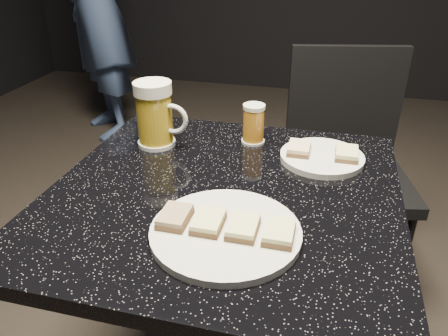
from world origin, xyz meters
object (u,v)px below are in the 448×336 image
at_px(patron, 95,2).
at_px(beer_tumbler, 253,124).
at_px(chair, 345,159).
at_px(beer_mug, 155,114).
at_px(plate_large, 226,232).
at_px(table, 224,280).
at_px(plate_small, 322,157).

distance_m(patron, beer_tumbler, 1.99).
distance_m(beer_tumbler, chair, 0.61).
bearing_deg(beer_mug, beer_tumbler, 17.83).
height_order(patron, beer_mug, patron).
distance_m(plate_large, patron, 2.32).
height_order(patron, table, patron).
height_order(patron, beer_tumbler, patron).
height_order(beer_tumbler, chair, chair).
bearing_deg(beer_tumbler, beer_mug, -162.17).
xyz_separation_m(beer_mug, chair, (0.48, 0.54, -0.33)).
bearing_deg(chair, patron, 145.02).
height_order(plate_large, plate_small, same).
relative_size(plate_small, table, 0.25).
height_order(patron, chair, patron).
xyz_separation_m(plate_small, beer_tumbler, (-0.17, 0.06, 0.04)).
bearing_deg(beer_mug, table, -38.43).
bearing_deg(patron, beer_tumbler, -4.56).
height_order(plate_small, beer_mug, beer_mug).
distance_m(table, beer_tumbler, 0.38).
distance_m(plate_large, beer_mug, 0.41).
relative_size(beer_mug, chair, 0.18).
relative_size(beer_mug, beer_tumbler, 1.61).
xyz_separation_m(table, beer_tumbler, (0.01, 0.24, 0.29)).
bearing_deg(plate_large, beer_tumbler, 94.00).
bearing_deg(plate_large, beer_mug, 128.63).
bearing_deg(plate_small, chair, 81.44).
relative_size(table, chair, 0.86).
bearing_deg(beer_tumbler, plate_small, -18.41).
bearing_deg(chair, table, -110.41).
bearing_deg(beer_mug, chair, 48.77).
height_order(beer_mug, beer_tumbler, beer_mug).
height_order(table, beer_tumbler, beer_tumbler).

